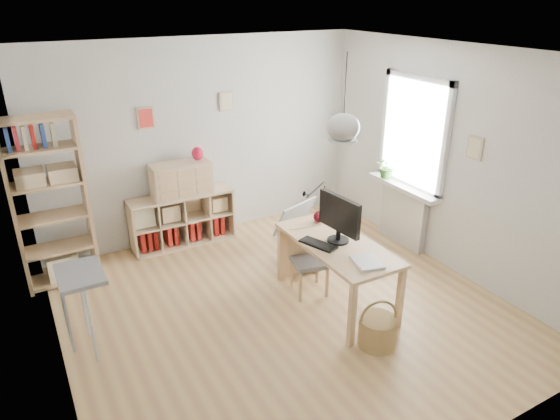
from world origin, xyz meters
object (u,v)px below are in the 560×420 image
desk (337,250)px  chair (308,257)px  tall_bookshelf (49,197)px  storage_chest (315,241)px  monitor (339,217)px  cube_shelf (180,223)px  drawer_chest (181,179)px

desk → chair: chair is taller
desk → tall_bookshelf: 3.27m
chair → storage_chest: bearing=63.3°
chair → monitor: bearing=-53.7°
cube_shelf → drawer_chest: drawer_chest is taller
monitor → drawer_chest: bearing=108.3°
tall_bookshelf → cube_shelf: bearing=10.2°
chair → drawer_chest: (-0.84, 1.82, 0.51)m
monitor → chair: bearing=107.8°
desk → cube_shelf: 2.48m
cube_shelf → drawer_chest: bearing=-39.4°
tall_bookshelf → chair: bearing=-32.8°
tall_bookshelf → monitor: tall_bookshelf is taller
monitor → drawer_chest: size_ratio=0.77×
tall_bookshelf → storage_chest: tall_bookshelf is taller
desk → drawer_chest: drawer_chest is taller
cube_shelf → tall_bookshelf: size_ratio=0.70×
tall_bookshelf → chair: (2.45, -1.58, -0.66)m
desk → chair: (-0.13, 0.37, -0.23)m
cube_shelf → monitor: monitor is taller
tall_bookshelf → chair: tall_bookshelf is taller
cube_shelf → tall_bookshelf: (-1.56, -0.28, 0.79)m
drawer_chest → cube_shelf: bearing=141.3°
monitor → tall_bookshelf: bearing=137.2°
storage_chest → drawer_chest: bearing=118.5°
cube_shelf → chair: size_ratio=1.85×
storage_chest → drawer_chest: drawer_chest is taller
storage_chest → tall_bookshelf: bearing=142.2°
tall_bookshelf → monitor: bearing=-36.5°
chair → monitor: 0.72m
chair → monitor: (0.15, -0.35, 0.61)m
storage_chest → drawer_chest: 1.94m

